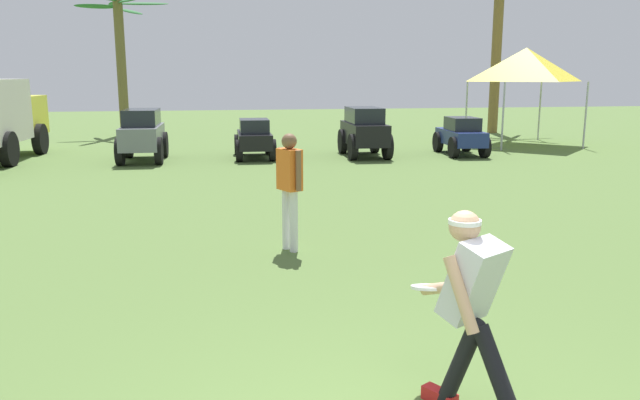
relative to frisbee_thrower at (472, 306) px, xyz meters
name	(u,v)px	position (x,y,z in m)	size (l,w,h in m)	color
frisbee_thrower	(472,306)	(0.00, 0.00, 0.00)	(0.56, 1.07, 1.43)	black
frisbee_in_flight	(429,287)	(-0.10, 0.55, -0.06)	(0.31, 0.31, 0.08)	white
teammate_near_sideline	(290,181)	(-0.65, 4.33, 0.14)	(0.33, 0.48, 1.56)	silver
parked_car_slot_a	(142,134)	(-3.42, 13.83, -0.06)	(1.22, 2.38, 1.40)	slate
parked_car_slot_b	(254,138)	(-0.38, 13.94, -0.24)	(1.13, 2.22, 1.10)	black
parked_car_slot_c	(364,131)	(2.75, 13.74, -0.06)	(1.23, 2.38, 1.40)	black
parked_car_slot_d	(461,135)	(5.65, 13.62, -0.24)	(1.23, 2.26, 1.10)	navy
palm_tree_far_left	(121,53)	(-4.82, 21.87, 2.33)	(3.48, 3.36, 5.27)	brown
palm_tree_left_of_centre	(497,43)	(9.76, 20.13, 2.77)	(3.48, 3.40, 6.18)	brown
event_tent	(526,65)	(8.72, 15.76, 1.84)	(2.94, 2.94, 3.19)	#B2B5BA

